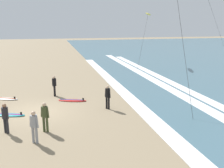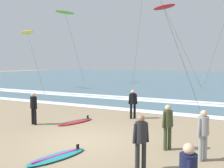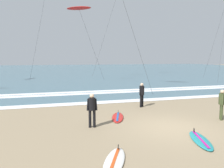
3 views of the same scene
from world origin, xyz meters
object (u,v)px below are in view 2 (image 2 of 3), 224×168
surfer_background_far (34,106)px  surfboard_left_pile (57,156)px  surfboard_right_spare (75,122)px  surfer_right_near (203,131)px  kite_red_high_left (164,8)px  surfer_left_far (133,101)px  surfer_mid_group (141,137)px  kite_yellow_low_near (27,33)px  kite_lime_distant_low (65,13)px  surfer_left_near (168,123)px

surfer_background_far → surfboard_left_pile: (3.73, -2.88, -0.91)m
surfer_background_far → surfboard_right_spare: surfer_background_far is taller
surfer_right_near → kite_red_high_left: size_ratio=0.17×
surfer_right_near → surfer_left_far: bearing=132.1°
surfer_mid_group → surfer_right_near: size_ratio=1.00×
kite_yellow_low_near → surfer_left_far: bearing=-28.7°
surfer_mid_group → surfboard_right_spare: size_ratio=0.73×
surfboard_left_pile → kite_lime_distant_low: size_ratio=0.20×
surfer_right_near → kite_red_high_left: (-6.01, 19.39, 8.32)m
surfer_mid_group → surfboard_left_pile: (-2.71, -0.31, -0.91)m
kite_yellow_low_near → kite_red_high_left: size_ratio=0.74×
surfer_background_far → kite_lime_distant_low: 26.61m
surfer_right_near → kite_red_high_left: kite_red_high_left is taller
surfer_left_near → surfer_background_far: bearing=175.0°
surfer_left_near → surfer_right_near: bearing=-21.4°
surfer_left_near → surfboard_left_pile: 3.89m
surfer_background_far → surfboard_left_pile: bearing=-37.6°
surfboard_left_pile → kite_yellow_low_near: 23.73m
kite_lime_distant_low → surfer_mid_group: bearing=-49.6°
surfer_left_far → kite_red_high_left: bearing=97.7°
surfboard_left_pile → kite_lime_distant_low: bearing=126.0°
kite_lime_distant_low → surfboard_left_pile: bearing=-54.0°
surfer_background_far → surfboard_right_spare: bearing=36.6°
surfboard_right_spare → surfer_right_near: bearing=-19.8°
surfer_right_near → surfer_left_near: 1.30m
surfer_left_far → surfboard_left_pile: surfer_left_far is taller
surfer_background_far → surfer_left_near: (6.75, -0.59, 0.00)m
surfer_right_near → surfboard_left_pile: surfer_right_near is taller
kite_yellow_low_near → kite_red_high_left: kite_red_high_left is taller
kite_yellow_low_near → surfer_left_near: bearing=-33.9°
surfer_background_far → kite_yellow_low_near: size_ratio=0.23×
kite_red_high_left → kite_lime_distant_low: (-15.42, 2.51, 1.28)m
surfboard_left_pile → surfboard_right_spare: bearing=117.2°
surfer_right_near → surfer_left_far: same height
surfer_background_far → surfboard_right_spare: 2.23m
surfer_right_near → surfer_left_near: size_ratio=1.00×
surfer_mid_group → surfer_left_near: same height
surfer_background_far → surfer_left_far: same height
surfer_mid_group → kite_lime_distant_low: size_ratio=0.15×
surfer_mid_group → surfer_right_near: (1.52, 1.50, 0.00)m
surfboard_left_pile → kite_red_high_left: (-1.79, 21.20, 9.24)m
surfboard_right_spare → kite_yellow_low_near: kite_yellow_low_near is taller
surfer_mid_group → kite_red_high_left: 22.93m
surfboard_right_spare → kite_red_high_left: size_ratio=0.23×
surfer_left_near → kite_lime_distant_low: 30.99m
surfboard_left_pile → kite_yellow_low_near: bearing=137.1°
surfer_mid_group → kite_red_high_left: (-4.49, 20.89, 8.32)m
surfer_background_far → surfer_right_near: (7.96, -1.07, 0.00)m
surfer_mid_group → kite_lime_distant_low: kite_lime_distant_low is taller
surfer_left_near → surfer_left_far: 4.84m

